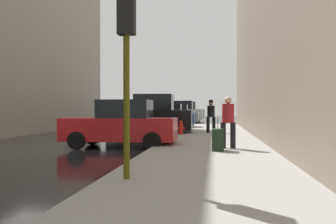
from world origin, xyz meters
The scene contains 13 objects.
ground_plane centered at (0.00, 0.00, 0.00)m, with size 120.00×120.00×0.00m, color black.
sidewalk centered at (6.00, 0.00, 0.07)m, with size 4.00×40.00×0.15m, color gray.
parked_red_hatchback centered at (2.65, 1.37, 0.85)m, with size 4.22×2.09×1.79m.
parked_black_suv centered at (2.65, 8.09, 1.03)m, with size 4.64×2.14×2.25m.
parked_blue_sedan centered at (2.65, 14.32, 0.85)m, with size 4.24×2.14×1.79m.
parked_gray_coupe centered at (2.65, 20.64, 0.85)m, with size 4.21×2.08×1.79m.
parked_white_van centered at (2.65, 26.80, 1.03)m, with size 4.66×2.18×2.25m.
parked_bronze_suv centered at (2.65, 32.73, 1.03)m, with size 4.65×2.16×2.25m.
fire_hydrant centered at (4.45, 6.39, 0.50)m, with size 0.42×0.22×0.70m.
traffic_light centered at (4.50, -5.52, 2.76)m, with size 0.32×0.32×3.60m.
pedestrian_in_red_jacket centered at (6.58, 0.10, 1.10)m, with size 0.51×0.42×1.71m.
pedestrian_with_fedora centered at (5.94, 8.00, 1.14)m, with size 0.53×0.48×1.78m.
rolling_suitcase centered at (6.24, -0.63, 0.49)m, with size 0.36×0.56×1.04m.
Camera 1 is at (6.14, -12.39, 1.47)m, focal length 40.00 mm.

